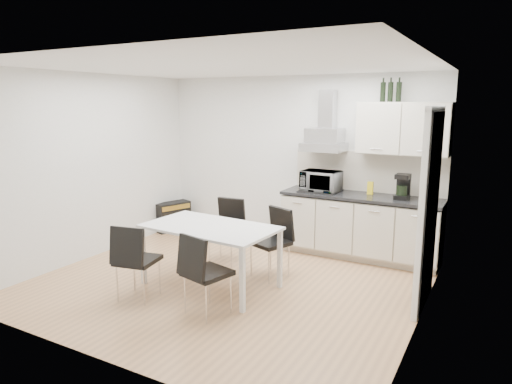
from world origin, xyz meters
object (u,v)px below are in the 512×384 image
dining_table (210,232)px  chair_near_left (138,261)px  kitchenette (364,201)px  chair_far_right (270,243)px  guitar_amp (173,216)px  chair_near_right (207,274)px  chair_far_left (226,232)px  floor_speaker (277,232)px

dining_table → chair_near_left: chair_near_left is taller
kitchenette → chair_far_right: bearing=-122.0°
guitar_amp → chair_far_right: bearing=-3.6°
chair_far_right → chair_near_right: (-0.10, -1.24, 0.00)m
chair_near_left → chair_near_right: (0.91, 0.05, 0.00)m
chair_far_left → dining_table: bearing=104.6°
chair_far_left → chair_near_left: size_ratio=1.00×
dining_table → chair_near_left: 0.90m
chair_near_right → chair_far_right: bearing=99.9°
kitchenette → dining_table: size_ratio=1.56×
dining_table → guitar_amp: size_ratio=2.50×
chair_near_right → floor_speaker: bearing=115.4°
chair_far_right → floor_speaker: size_ratio=3.38×
chair_far_right → chair_near_right: 1.25m
guitar_amp → floor_speaker: guitar_amp is taller
dining_table → chair_near_right: size_ratio=1.84×
kitchenette → chair_near_left: bearing=-125.0°
chair_far_right → chair_far_left: bearing=7.2°
chair_near_left → chair_far_right: bearing=41.1°
floor_speaker → kitchenette: bearing=15.7°
dining_table → chair_far_left: 0.88m
chair_far_left → chair_near_right: 1.59m
chair_far_left → chair_near_left: (-0.22, -1.49, 0.00)m
chair_far_left → chair_near_right: (0.69, -1.43, 0.00)m
kitchenette → chair_far_right: (-0.82, -1.31, -0.39)m
guitar_amp → chair_near_left: bearing=-38.0°
chair_far_right → dining_table: bearing=71.5°
chair_near_right → guitar_amp: chair_near_right is taller
chair_near_left → guitar_amp: size_ratio=1.36×
kitchenette → floor_speaker: kitchenette is taller
kitchenette → chair_near_right: 2.74m
guitar_amp → floor_speaker: 1.88m
dining_table → chair_far_left: (-0.29, 0.79, -0.24)m
chair_far_right → floor_speaker: (-0.63, 1.47, -0.31)m
chair_near_left → floor_speaker: 2.81m
kitchenette → chair_far_right: 1.59m
chair_near_right → chair_near_left: bearing=-162.4°
chair_far_left → floor_speaker: 1.33m
chair_near_left → chair_near_right: same height
chair_far_right → kitchenette: bearing=-101.2°
dining_table → chair_near_right: chair_near_right is taller
dining_table → chair_far_right: (0.49, 0.60, -0.24)m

